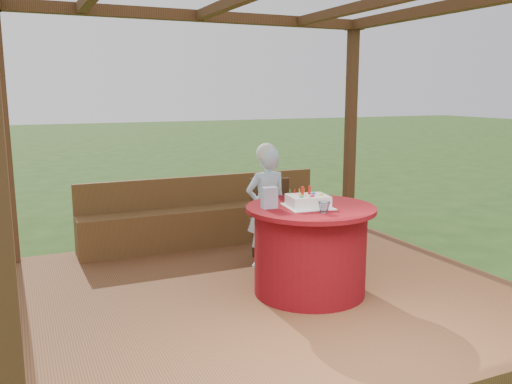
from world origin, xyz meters
The scene contains 10 objects.
ground centered at (0.00, 0.00, 0.00)m, with size 60.00×60.00×0.00m, color #254517.
deck centered at (0.00, 0.00, 0.06)m, with size 4.50×4.00×0.12m, color brown.
pergola centered at (0.00, 0.00, 2.41)m, with size 4.50×4.00×2.72m.
bench centered at (0.00, 1.72, 0.38)m, with size 3.00×0.42×0.80m.
table centered at (0.33, -0.21, 0.53)m, with size 1.15×1.15×0.81m.
chair centered at (0.43, 0.83, 0.61)m, with size 0.55×0.55×0.88m.
elderly_woman centered at (0.29, 0.63, 0.77)m, with size 0.47×0.32×1.30m.
birthday_cake centered at (0.29, -0.22, 0.98)m, with size 0.44×0.44×0.18m.
gift_bag centered at (-0.04, -0.13, 1.02)m, with size 0.13×0.08×0.19m, color #CD84B2.
drinking_glass centered at (0.30, -0.48, 0.97)m, with size 0.10×0.10×0.10m, color white.
Camera 1 is at (-2.04, -4.31, 1.93)m, focal length 38.00 mm.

